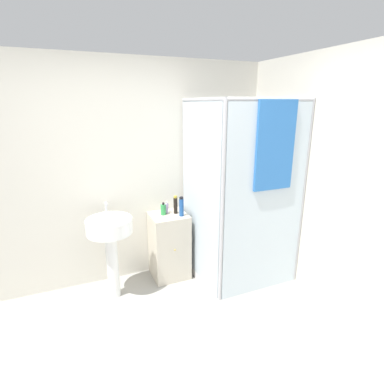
{
  "coord_description": "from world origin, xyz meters",
  "views": [
    {
      "loc": [
        -0.59,
        -1.62,
        2.02
      ],
      "look_at": [
        0.55,
        1.07,
        1.15
      ],
      "focal_mm": 28.0,
      "sensor_mm": 36.0,
      "label": 1
    }
  ],
  "objects_px": {
    "sink": "(110,236)",
    "shampoo_bottle_blue": "(181,207)",
    "soap_dispenser": "(163,210)",
    "shampoo_bottle_tall_black": "(176,205)",
    "lotion_bottle_white": "(167,208)"
  },
  "relations": [
    {
      "from": "soap_dispenser",
      "to": "shampoo_bottle_tall_black",
      "type": "distance_m",
      "value": 0.15
    },
    {
      "from": "sink",
      "to": "shampoo_bottle_tall_black",
      "type": "bearing_deg",
      "value": 11.48
    },
    {
      "from": "shampoo_bottle_tall_black",
      "to": "lotion_bottle_white",
      "type": "distance_m",
      "value": 0.11
    },
    {
      "from": "sink",
      "to": "soap_dispenser",
      "type": "bearing_deg",
      "value": 15.09
    },
    {
      "from": "sink",
      "to": "soap_dispenser",
      "type": "distance_m",
      "value": 0.67
    },
    {
      "from": "sink",
      "to": "shampoo_bottle_blue",
      "type": "bearing_deg",
      "value": 3.76
    },
    {
      "from": "soap_dispenser",
      "to": "shampoo_bottle_blue",
      "type": "relative_size",
      "value": 0.67
    },
    {
      "from": "soap_dispenser",
      "to": "lotion_bottle_white",
      "type": "height_order",
      "value": "soap_dispenser"
    },
    {
      "from": "lotion_bottle_white",
      "to": "shampoo_bottle_blue",
      "type": "bearing_deg",
      "value": -50.74
    },
    {
      "from": "lotion_bottle_white",
      "to": "sink",
      "type": "bearing_deg",
      "value": -163.06
    },
    {
      "from": "shampoo_bottle_tall_black",
      "to": "shampoo_bottle_blue",
      "type": "xyz_separation_m",
      "value": [
        0.03,
        -0.1,
        0.01
      ]
    },
    {
      "from": "sink",
      "to": "shampoo_bottle_blue",
      "type": "xyz_separation_m",
      "value": [
        0.81,
        0.05,
        0.19
      ]
    },
    {
      "from": "shampoo_bottle_tall_black",
      "to": "shampoo_bottle_blue",
      "type": "relative_size",
      "value": 0.94
    },
    {
      "from": "shampoo_bottle_blue",
      "to": "sink",
      "type": "bearing_deg",
      "value": -176.24
    },
    {
      "from": "shampoo_bottle_tall_black",
      "to": "soap_dispenser",
      "type": "bearing_deg",
      "value": 175.16
    }
  ]
}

